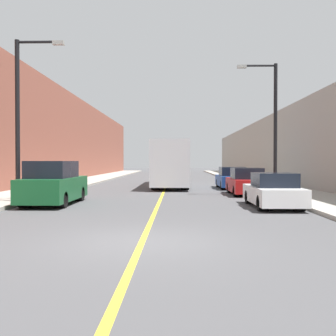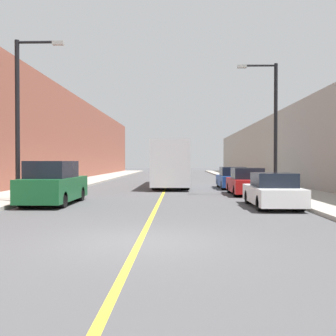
{
  "view_description": "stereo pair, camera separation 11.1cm",
  "coord_description": "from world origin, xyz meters",
  "px_view_note": "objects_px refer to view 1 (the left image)",
  "views": [
    {
      "loc": [
        0.84,
        -9.36,
        1.93
      ],
      "look_at": [
        0.36,
        11.38,
        1.58
      ],
      "focal_mm": 42.0,
      "sensor_mm": 36.0,
      "label": 1
    },
    {
      "loc": [
        0.95,
        -9.35,
        1.93
      ],
      "look_at": [
        0.36,
        11.38,
        1.58
      ],
      "focal_mm": 42.0,
      "sensor_mm": 36.0,
      "label": 2
    }
  ],
  "objects_px": {
    "car_right_mid": "(246,183)",
    "car_right_far": "(231,179)",
    "street_lamp_left": "(22,110)",
    "street_lamp_right": "(272,120)",
    "parked_suv_left": "(54,184)",
    "car_right_near": "(273,192)",
    "bus": "(171,163)"
  },
  "relations": [
    {
      "from": "car_right_mid",
      "to": "car_right_far",
      "type": "distance_m",
      "value": 5.28
    },
    {
      "from": "street_lamp_left",
      "to": "street_lamp_right",
      "type": "xyz_separation_m",
      "value": [
        12.13,
        4.42,
        -0.01
      ]
    },
    {
      "from": "car_right_mid",
      "to": "car_right_far",
      "type": "height_order",
      "value": "car_right_mid"
    },
    {
      "from": "car_right_mid",
      "to": "car_right_far",
      "type": "xyz_separation_m",
      "value": [
        -0.12,
        5.28,
        -0.01
      ]
    },
    {
      "from": "car_right_mid",
      "to": "car_right_far",
      "type": "relative_size",
      "value": 0.92
    },
    {
      "from": "parked_suv_left",
      "to": "street_lamp_left",
      "type": "xyz_separation_m",
      "value": [
        -1.37,
        -0.14,
        3.31
      ]
    },
    {
      "from": "street_lamp_left",
      "to": "street_lamp_right",
      "type": "height_order",
      "value": "street_lamp_left"
    },
    {
      "from": "car_right_near",
      "to": "car_right_mid",
      "type": "relative_size",
      "value": 1.0
    },
    {
      "from": "bus",
      "to": "car_right_far",
      "type": "bearing_deg",
      "value": -28.29
    },
    {
      "from": "bus",
      "to": "street_lamp_right",
      "type": "distance_m",
      "value": 10.55
    },
    {
      "from": "car_right_near",
      "to": "car_right_far",
      "type": "relative_size",
      "value": 0.92
    },
    {
      "from": "street_lamp_right",
      "to": "car_right_mid",
      "type": "bearing_deg",
      "value": 142.47
    },
    {
      "from": "bus",
      "to": "car_right_near",
      "type": "distance_m",
      "value": 14.53
    },
    {
      "from": "bus",
      "to": "car_right_mid",
      "type": "relative_size",
      "value": 2.78
    },
    {
      "from": "parked_suv_left",
      "to": "car_right_mid",
      "type": "height_order",
      "value": "parked_suv_left"
    },
    {
      "from": "car_right_far",
      "to": "street_lamp_left",
      "type": "xyz_separation_m",
      "value": [
        -10.77,
        -10.65,
        3.52
      ]
    },
    {
      "from": "bus",
      "to": "car_right_far",
      "type": "xyz_separation_m",
      "value": [
        4.32,
        -2.33,
        -1.09
      ]
    },
    {
      "from": "bus",
      "to": "car_right_mid",
      "type": "bearing_deg",
      "value": -59.72
    },
    {
      "from": "car_right_near",
      "to": "street_lamp_left",
      "type": "bearing_deg",
      "value": 175.8
    },
    {
      "from": "car_right_mid",
      "to": "parked_suv_left",
      "type": "bearing_deg",
      "value": -151.25
    },
    {
      "from": "car_right_mid",
      "to": "street_lamp_right",
      "type": "relative_size",
      "value": 0.59
    },
    {
      "from": "car_right_near",
      "to": "street_lamp_left",
      "type": "distance_m",
      "value": 11.52
    },
    {
      "from": "car_right_near",
      "to": "street_lamp_right",
      "type": "distance_m",
      "value": 6.42
    },
    {
      "from": "parked_suv_left",
      "to": "car_right_far",
      "type": "height_order",
      "value": "parked_suv_left"
    },
    {
      "from": "street_lamp_left",
      "to": "street_lamp_right",
      "type": "distance_m",
      "value": 12.91
    },
    {
      "from": "street_lamp_right",
      "to": "street_lamp_left",
      "type": "bearing_deg",
      "value": -159.99
    },
    {
      "from": "car_right_mid",
      "to": "street_lamp_right",
      "type": "xyz_separation_m",
      "value": [
        1.24,
        -0.95,
        3.5
      ]
    },
    {
      "from": "parked_suv_left",
      "to": "car_right_mid",
      "type": "bearing_deg",
      "value": 28.75
    },
    {
      "from": "car_right_far",
      "to": "street_lamp_right",
      "type": "relative_size",
      "value": 0.64
    },
    {
      "from": "parked_suv_left",
      "to": "street_lamp_right",
      "type": "xyz_separation_m",
      "value": [
        10.75,
        4.27,
        3.3
      ]
    },
    {
      "from": "car_right_far",
      "to": "street_lamp_right",
      "type": "height_order",
      "value": "street_lamp_right"
    },
    {
      "from": "parked_suv_left",
      "to": "car_right_far",
      "type": "bearing_deg",
      "value": 48.19
    }
  ]
}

